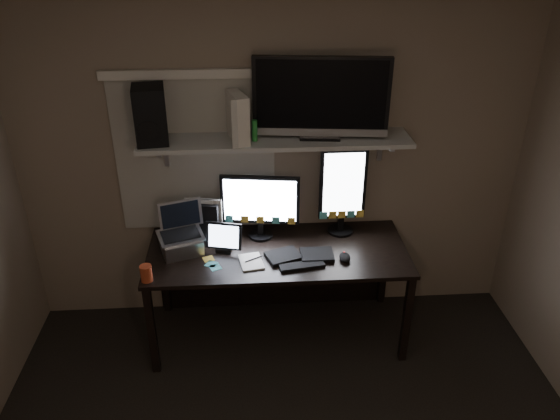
{
  "coord_description": "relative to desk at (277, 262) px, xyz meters",
  "views": [
    {
      "loc": [
        -0.2,
        -1.78,
        2.75
      ],
      "look_at": [
        0.0,
        1.25,
        1.14
      ],
      "focal_mm": 35.0,
      "sensor_mm": 36.0,
      "label": 1
    }
  ],
  "objects": [
    {
      "name": "ceiling",
      "position": [
        0.0,
        -1.55,
        1.95
      ],
      "size": [
        3.6,
        3.6,
        0.0
      ],
      "primitive_type": "plane",
      "rotation": [
        3.14,
        0.0,
        0.0
      ],
      "color": "silver",
      "rests_on": "back_wall"
    },
    {
      "name": "back_wall",
      "position": [
        0.0,
        0.25,
        0.7
      ],
      "size": [
        3.6,
        0.0,
        3.6
      ],
      "primitive_type": "plane",
      "rotation": [
        1.57,
        0.0,
        0.0
      ],
      "color": "#776555",
      "rests_on": "floor"
    },
    {
      "name": "window_blinds",
      "position": [
        -0.55,
        0.24,
        0.75
      ],
      "size": [
        1.1,
        0.02,
        1.1
      ],
      "primitive_type": "cube",
      "color": "#B9B5A6",
      "rests_on": "back_wall"
    },
    {
      "name": "desk",
      "position": [
        0.0,
        0.0,
        0.0
      ],
      "size": [
        1.8,
        0.75,
        0.73
      ],
      "color": "black",
      "rests_on": "floor"
    },
    {
      "name": "wall_shelf",
      "position": [
        0.0,
        0.08,
        0.91
      ],
      "size": [
        1.8,
        0.35,
        0.03
      ],
      "primitive_type": "cube",
      "color": "#A6A6A1",
      "rests_on": "back_wall"
    },
    {
      "name": "monitor_landscape",
      "position": [
        -0.11,
        0.08,
        0.42
      ],
      "size": [
        0.56,
        0.13,
        0.49
      ],
      "primitive_type": "cube",
      "rotation": [
        0.0,
        0.0,
        -0.14
      ],
      "color": "black",
      "rests_on": "desk"
    },
    {
      "name": "monitor_portrait",
      "position": [
        0.48,
        0.11,
        0.51
      ],
      "size": [
        0.33,
        0.07,
        0.67
      ],
      "primitive_type": "cube",
      "rotation": [
        0.0,
        0.0,
        0.02
      ],
      "color": "black",
      "rests_on": "desk"
    },
    {
      "name": "keyboard",
      "position": [
        0.15,
        -0.22,
        0.19
      ],
      "size": [
        0.48,
        0.25,
        0.03
      ],
      "primitive_type": "cube",
      "rotation": [
        0.0,
        0.0,
        0.17
      ],
      "color": "black",
      "rests_on": "desk"
    },
    {
      "name": "mouse",
      "position": [
        0.44,
        -0.27,
        0.2
      ],
      "size": [
        0.08,
        0.12,
        0.04
      ],
      "primitive_type": "ellipsoid",
      "rotation": [
        0.0,
        0.0,
        -0.02
      ],
      "color": "black",
      "rests_on": "desk"
    },
    {
      "name": "notepad",
      "position": [
        -0.19,
        -0.26,
        0.18
      ],
      "size": [
        0.18,
        0.23,
        0.01
      ],
      "primitive_type": "cube",
      "rotation": [
        0.0,
        0.0,
        0.18
      ],
      "color": "beige",
      "rests_on": "desk"
    },
    {
      "name": "tablet",
      "position": [
        -0.37,
        -0.1,
        0.29
      ],
      "size": [
        0.27,
        0.16,
        0.22
      ],
      "primitive_type": "cube",
      "rotation": [
        0.0,
        0.0,
        -0.24
      ],
      "color": "black",
      "rests_on": "desk"
    },
    {
      "name": "file_sorter",
      "position": [
        -0.51,
        0.11,
        0.32
      ],
      "size": [
        0.25,
        0.15,
        0.29
      ],
      "primitive_type": "cube",
      "rotation": [
        0.0,
        0.0,
        -0.24
      ],
      "color": "black",
      "rests_on": "desk"
    },
    {
      "name": "laptop",
      "position": [
        -0.66,
        -0.1,
        0.34
      ],
      "size": [
        0.36,
        0.33,
        0.34
      ],
      "primitive_type": "cube",
      "rotation": [
        0.0,
        0.0,
        0.33
      ],
      "color": "#A3A3A7",
      "rests_on": "desk"
    },
    {
      "name": "cup",
      "position": [
        -0.85,
        -0.42,
        0.23
      ],
      "size": [
        0.1,
        0.1,
        0.11
      ],
      "primitive_type": "cylinder",
      "rotation": [
        0.0,
        0.0,
        0.32
      ],
      "color": "#95341B",
      "rests_on": "desk"
    },
    {
      "name": "sticky_notes",
      "position": [
        -0.53,
        -0.22,
        0.18
      ],
      "size": [
        0.34,
        0.27,
        0.0
      ],
      "primitive_type": null,
      "rotation": [
        0.0,
        0.0,
        0.17
      ],
      "color": "gold",
      "rests_on": "desk"
    },
    {
      "name": "tv",
      "position": [
        0.29,
        0.08,
        1.19
      ],
      "size": [
        0.9,
        0.26,
        0.53
      ],
      "primitive_type": "cube",
      "rotation": [
        0.0,
        0.0,
        -0.11
      ],
      "color": "black",
      "rests_on": "wall_shelf"
    },
    {
      "name": "game_console",
      "position": [
        -0.24,
        0.06,
        1.08
      ],
      "size": [
        0.15,
        0.28,
        0.31
      ],
      "primitive_type": "cube",
      "rotation": [
        0.0,
        0.0,
        0.29
      ],
      "color": "beige",
      "rests_on": "wall_shelf"
    },
    {
      "name": "speaker",
      "position": [
        -0.8,
        0.07,
        1.11
      ],
      "size": [
        0.23,
        0.27,
        0.37
      ],
      "primitive_type": "cube",
      "rotation": [
        0.0,
        0.0,
        0.14
      ],
      "color": "black",
      "rests_on": "wall_shelf"
    },
    {
      "name": "bottles",
      "position": [
        -0.19,
        0.04,
        1.0
      ],
      "size": [
        0.23,
        0.11,
        0.14
      ],
      "primitive_type": null,
      "rotation": [
        0.0,
        0.0,
        -0.29
      ],
      "color": "#A50F0C",
      "rests_on": "wall_shelf"
    }
  ]
}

